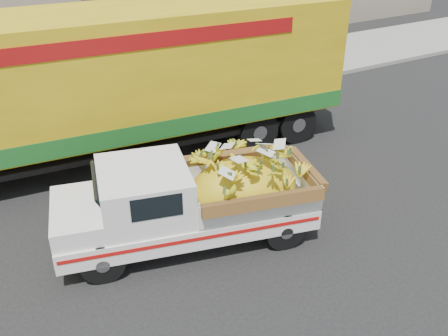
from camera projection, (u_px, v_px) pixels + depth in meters
ground at (215, 254)px, 9.70m from camera, size 100.00×100.00×0.00m
curb at (104, 120)px, 15.06m from camera, size 60.00×0.25×0.15m
sidewalk at (85, 98)px, 16.66m from camera, size 60.00×4.00×0.14m
pickup_truck at (205, 197)px, 9.76m from camera, size 5.25×2.89×1.74m
semi_trailer at (113, 81)px, 12.07m from camera, size 12.04×3.49×3.80m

